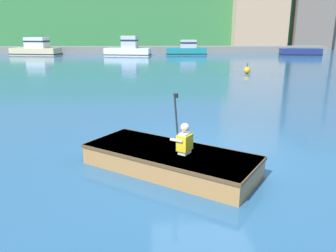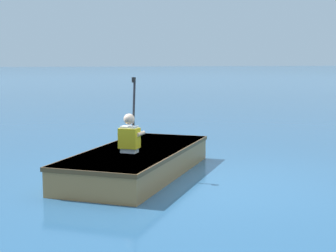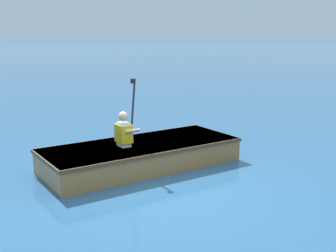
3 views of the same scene
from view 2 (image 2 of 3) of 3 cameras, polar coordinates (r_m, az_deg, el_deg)
ground_plane at (r=7.66m, az=3.86°, el=-6.41°), size 300.00×300.00×0.00m
rowboat_foreground at (r=8.25m, az=-3.21°, el=-3.73°), size 3.60×3.12×0.42m
person_paddler at (r=7.82m, az=-4.28°, el=-1.01°), size 0.45×0.45×1.14m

